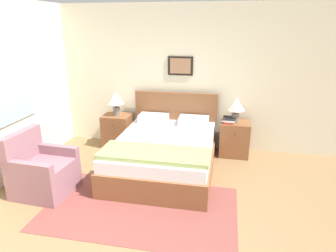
{
  "coord_description": "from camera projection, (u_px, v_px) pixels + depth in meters",
  "views": [
    {
      "loc": [
        0.9,
        -2.26,
        2.23
      ],
      "look_at": [
        0.1,
        1.72,
        0.86
      ],
      "focal_mm": 32.0,
      "sensor_mm": 36.0,
      "label": 1
    }
  ],
  "objects": [
    {
      "name": "wall_back",
      "position": [
        178.0,
        78.0,
        5.49
      ],
      "size": [
        6.81,
        0.09,
        2.6
      ],
      "color": "beige",
      "rests_on": "ground_plane"
    },
    {
      "name": "wall_left",
      "position": [
        11.0,
        91.0,
        4.42
      ],
      "size": [
        0.08,
        5.52,
        2.6
      ],
      "color": "beige",
      "rests_on": "ground_plane"
    },
    {
      "name": "area_rug_main",
      "position": [
        140.0,
        208.0,
        3.83
      ],
      "size": [
        2.44,
        1.45,
        0.01
      ],
      "color": "brown",
      "rests_on": "ground_plane"
    },
    {
      "name": "bed",
      "position": [
        165.0,
        152.0,
        4.78
      ],
      "size": [
        1.53,
        2.09,
        1.06
      ],
      "color": "brown",
      "rests_on": "ground_plane"
    },
    {
      "name": "armchair",
      "position": [
        42.0,
        172.0,
        4.13
      ],
      "size": [
        0.76,
        0.74,
        0.87
      ],
      "rotation": [
        0.0,
        0.0,
        -1.63
      ],
      "color": "#8E606B",
      "rests_on": "ground_plane"
    },
    {
      "name": "nightstand_near_window",
      "position": [
        118.0,
        130.0,
        5.73
      ],
      "size": [
        0.51,
        0.47,
        0.62
      ],
      "color": "brown",
      "rests_on": "ground_plane"
    },
    {
      "name": "nightstand_by_door",
      "position": [
        234.0,
        138.0,
        5.33
      ],
      "size": [
        0.51,
        0.47,
        0.62
      ],
      "color": "brown",
      "rests_on": "ground_plane"
    },
    {
      "name": "table_lamp_near_window",
      "position": [
        116.0,
        100.0,
        5.53
      ],
      "size": [
        0.3,
        0.3,
        0.44
      ],
      "color": "slate",
      "rests_on": "nightstand_near_window"
    },
    {
      "name": "table_lamp_by_door",
      "position": [
        236.0,
        106.0,
        5.12
      ],
      "size": [
        0.3,
        0.3,
        0.44
      ],
      "color": "slate",
      "rests_on": "nightstand_by_door"
    },
    {
      "name": "book_thick_bottom",
      "position": [
        229.0,
        122.0,
        5.2
      ],
      "size": [
        0.17,
        0.27,
        0.03
      ],
      "rotation": [
        0.0,
        0.0,
        -0.1
      ],
      "color": "#B7332D",
      "rests_on": "nightstand_by_door"
    },
    {
      "name": "book_hardcover_middle",
      "position": [
        229.0,
        120.0,
        5.19
      ],
      "size": [
        0.25,
        0.28,
        0.03
      ],
      "rotation": [
        0.0,
        0.0,
        -0.16
      ],
      "color": "silver",
      "rests_on": "book_thick_bottom"
    },
    {
      "name": "book_novel_upper",
      "position": [
        229.0,
        118.0,
        5.18
      ],
      "size": [
        0.22,
        0.22,
        0.04
      ],
      "rotation": [
        0.0,
        0.0,
        -0.06
      ],
      "color": "#232328",
      "rests_on": "book_hardcover_middle"
    }
  ]
}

